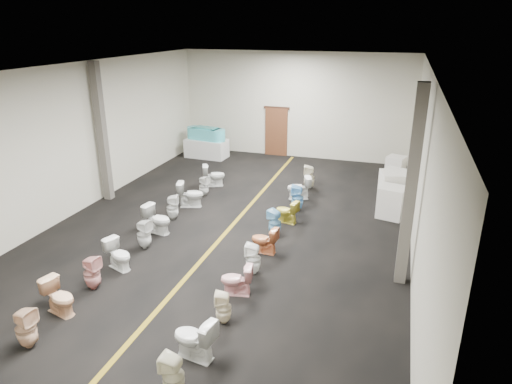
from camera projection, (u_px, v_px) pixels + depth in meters
floor at (230, 228)px, 13.22m from camera, size 16.00×16.00×0.00m
ceiling at (227, 68)px, 11.66m from camera, size 16.00×16.00×0.00m
wall_back at (295, 106)px, 19.58m from camera, size 10.00×0.00×10.00m
wall_left at (75, 140)px, 13.86m from camera, size 0.00×16.00×16.00m
wall_right at (422, 170)px, 11.01m from camera, size 0.00×16.00×16.00m
aisle_stripe at (230, 228)px, 13.22m from camera, size 0.12×15.60×0.01m
back_door at (276, 132)px, 20.18m from camera, size 1.00×0.10×2.10m
door_frame at (277, 108)px, 19.81m from camera, size 1.15×0.08×0.10m
column_left at (102, 133)px, 14.69m from camera, size 0.25×0.25×4.50m
column_right at (411, 189)px, 9.75m from camera, size 0.25×0.25×4.50m
display_table at (207, 148)px, 20.07m from camera, size 1.85×1.00×0.80m
bathtub at (206, 133)px, 19.83m from camera, size 1.84×0.89×0.55m
appliance_crate_a at (392, 202)px, 13.82m from camera, size 0.90×0.90×0.96m
appliance_crate_b at (393, 189)px, 14.66m from camera, size 1.00×1.00×1.13m
appliance_crate_c at (394, 182)px, 15.78m from camera, size 0.98×0.98×0.85m
appliance_crate_d at (396, 168)px, 17.21m from camera, size 0.79×0.79×0.89m
toilet_left_1 at (26, 328)px, 8.24m from camera, size 0.40×0.39×0.81m
toilet_left_2 at (60, 297)px, 9.23m from camera, size 0.82×0.59×0.75m
toilet_left_3 at (92, 273)px, 10.07m from camera, size 0.39×0.38×0.80m
toilet_left_4 at (119, 254)px, 10.93m from camera, size 0.83×0.64×0.74m
toilet_left_5 at (144, 234)px, 11.91m from camera, size 0.41×0.40×0.80m
toilet_left_6 at (158, 219)px, 12.80m from camera, size 0.86×0.58×0.81m
toilet_left_7 at (172, 207)px, 13.69m from camera, size 0.44×0.43×0.77m
toilet_left_8 at (190, 194)px, 14.64m from camera, size 0.91×0.68×0.83m
toilet_left_9 at (204, 186)px, 15.55m from camera, size 0.41×0.41×0.71m
toilet_left_10 at (214, 175)px, 16.51m from camera, size 0.90×0.73×0.80m
toilet_right_0 at (173, 376)px, 7.14m from camera, size 0.37×0.36×0.78m
toilet_right_1 at (194, 338)px, 7.97m from camera, size 0.85×0.57×0.81m
toilet_right_2 at (223, 308)px, 8.94m from camera, size 0.39×0.38×0.69m
toilet_right_3 at (237, 280)px, 9.88m from camera, size 0.75×0.51×0.71m
toilet_right_4 at (253, 259)px, 10.70m from camera, size 0.39×0.38×0.78m
toilet_right_5 at (264, 240)px, 11.69m from camera, size 0.72×0.45×0.71m
toilet_right_6 at (275, 223)px, 12.64m from camera, size 0.46×0.46×0.77m
toilet_right_7 at (287, 211)px, 13.47m from camera, size 0.76×0.53×0.70m
toilet_right_8 at (297, 198)px, 14.32m from camera, size 0.42×0.41×0.84m
toilet_right_9 at (299, 188)px, 15.28m from camera, size 0.88×0.71×0.79m
toilet_right_10 at (309, 177)px, 16.24m from camera, size 0.45×0.44×0.85m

